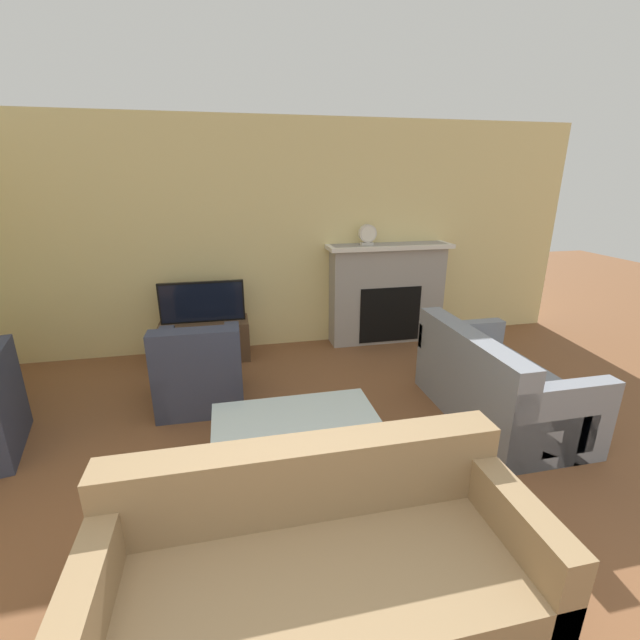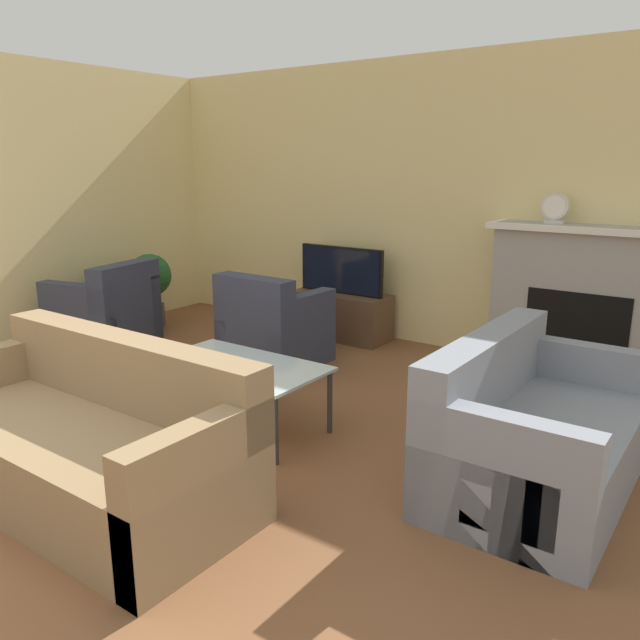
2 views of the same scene
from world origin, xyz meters
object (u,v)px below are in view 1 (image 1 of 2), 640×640
couch_loveseat (495,387)px  armchair_accent (200,374)px  coffee_table (296,422)px  mantel_clock (367,234)px  couch_sectional (319,575)px  tv (202,302)px

couch_loveseat → armchair_accent: 2.67m
armchair_accent → coffee_table: size_ratio=0.71×
mantel_clock → couch_sectional: bearing=-111.2°
couch_sectional → couch_loveseat: 2.42m
armchair_accent → mantel_clock: 2.57m
tv → couch_sectional: tv is taller
tv → armchair_accent: size_ratio=1.15×
tv → armchair_accent: (-0.01, -1.07, -0.39)m
couch_loveseat → armchair_accent: size_ratio=1.85×
couch_sectional → armchair_accent: same height
coffee_table → mantel_clock: 2.89m
coffee_table → couch_sectional: bearing=-93.8°
couch_sectional → armchair_accent: size_ratio=2.42×
tv → coffee_table: 2.38m
tv → couch_sectional: bearing=-79.4°
couch_sectional → mantel_clock: bearing=68.8°
couch_sectional → armchair_accent: (-0.63, 2.30, 0.01)m
tv → couch_loveseat: bearing=-36.5°
armchair_accent → mantel_clock: mantel_clock is taller
couch_loveseat → coffee_table: bearing=101.7°
tv → couch_loveseat: size_ratio=0.62×
armchair_accent → coffee_table: armchair_accent is taller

